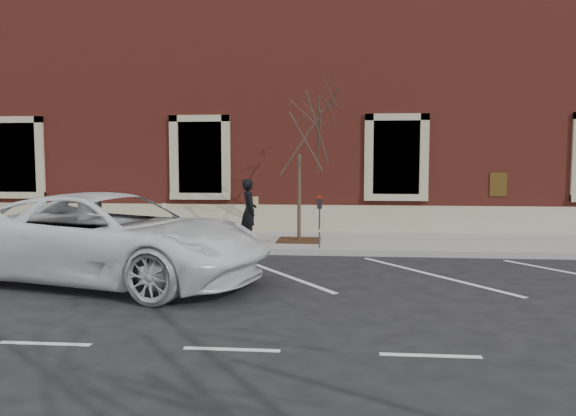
# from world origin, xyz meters

# --- Properties ---
(ground) EXTENTS (120.00, 120.00, 0.00)m
(ground) POSITION_xyz_m (0.00, 0.00, 0.00)
(ground) COLOR #28282B
(ground) RESTS_ON ground
(sidewalk_near) EXTENTS (40.00, 3.50, 0.15)m
(sidewalk_near) POSITION_xyz_m (0.00, 1.75, 0.07)
(sidewalk_near) COLOR #A9A59E
(sidewalk_near) RESTS_ON ground
(curb_near) EXTENTS (40.00, 0.12, 0.15)m
(curb_near) POSITION_xyz_m (0.00, -0.05, 0.07)
(curb_near) COLOR #9E9E99
(curb_near) RESTS_ON ground
(parking_stripes) EXTENTS (28.00, 4.40, 0.01)m
(parking_stripes) POSITION_xyz_m (0.00, -2.20, 0.00)
(parking_stripes) COLOR silver
(parking_stripes) RESTS_ON ground
(building_civic) EXTENTS (40.00, 8.62, 8.00)m
(building_civic) POSITION_xyz_m (0.00, 7.74, 4.00)
(building_civic) COLOR maroon
(building_civic) RESTS_ON ground
(man) EXTENTS (0.60, 0.72, 1.67)m
(man) POSITION_xyz_m (-1.08, 1.03, 0.99)
(man) COLOR black
(man) RESTS_ON sidewalk_near
(parking_meter) EXTENTS (0.12, 0.09, 1.29)m
(parking_meter) POSITION_xyz_m (0.82, 0.12, 1.05)
(parking_meter) COLOR #595B60
(parking_meter) RESTS_ON sidewalk_near
(tree_grate) EXTENTS (1.15, 1.15, 0.03)m
(tree_grate) POSITION_xyz_m (0.23, 1.35, 0.16)
(tree_grate) COLOR #432315
(tree_grate) RESTS_ON sidewalk_near
(sapling) EXTENTS (2.54, 2.54, 4.23)m
(sapling) POSITION_xyz_m (0.23, 1.35, 3.11)
(sapling) COLOR #4E392F
(sapling) RESTS_ON sidewalk_near
(white_truck) EXTENTS (6.64, 4.28, 1.70)m
(white_truck) POSITION_xyz_m (-3.02, -3.40, 0.85)
(white_truck) COLOR white
(white_truck) RESTS_ON ground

